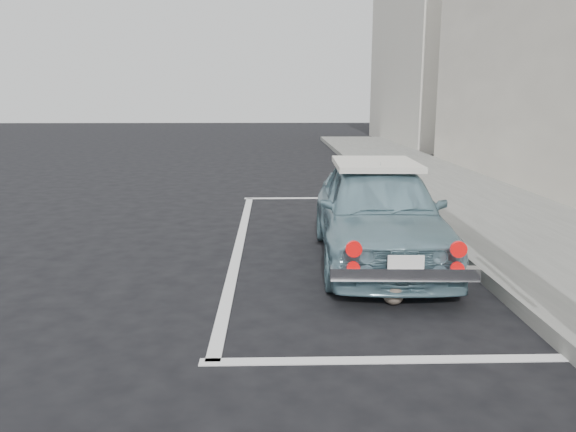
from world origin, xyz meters
The scene contains 8 objects.
ground centered at (0.00, 0.00, 0.00)m, with size 80.00×80.00×0.00m, color black.
sidewalk centered at (3.20, 2.00, 0.07)m, with size 2.80×40.00×0.15m, color slate.
building_far centered at (6.35, 20.00, 4.00)m, with size 3.50×10.00×8.00m, color beige.
pline_rear centered at (0.50, -0.50, 0.00)m, with size 3.00×0.12×0.01m, color silver.
pline_front centered at (0.50, 6.50, 0.00)m, with size 3.00×0.12×0.01m, color silver.
pline_side centered at (-0.90, 3.00, 0.00)m, with size 0.12×7.00×0.01m, color silver.
retro_coupe centered at (0.83, 2.19, 0.61)m, with size 1.57×3.62×1.21m.
cat centered at (0.72, 0.69, 0.12)m, with size 0.24×0.47×0.25m.
Camera 1 is at (-0.43, -4.43, 1.96)m, focal length 35.00 mm.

